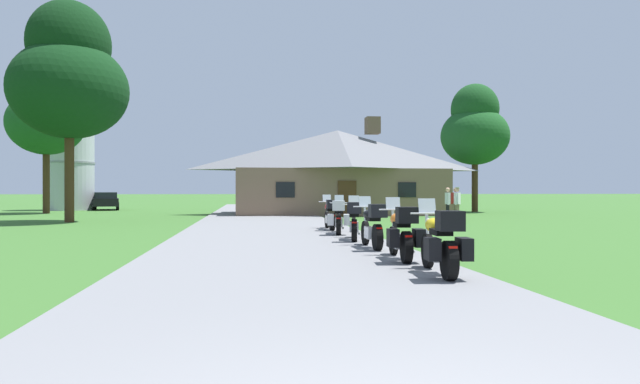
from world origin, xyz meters
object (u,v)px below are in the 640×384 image
motorcycle_yellow_nearest_to_camera (441,243)px  parked_black_suv_far_left (106,200)px  motorcycle_orange_second_in_row (402,234)px  bystander_white_shirt_by_tree (457,202)px  motorcycle_black_third_in_row (372,226)px  tree_left_far (46,114)px  motorcycle_red_farthest_in_row (330,214)px  bystander_white_shirt_near_lodge (448,203)px  motorcycle_yellow_fourth_in_row (354,221)px  bystander_red_shirt_beside_signpost (455,202)px  metal_silo_distant (70,157)px  tree_right_of_lodge (475,128)px  tree_left_near (69,76)px  motorcycle_green_fifth_in_row (339,218)px

motorcycle_yellow_nearest_to_camera → parked_black_suv_far_left: size_ratio=0.43×
motorcycle_orange_second_in_row → bystander_white_shirt_by_tree: bystander_white_shirt_by_tree is taller
motorcycle_black_third_in_row → tree_left_far: (-16.49, 25.16, 5.99)m
motorcycle_orange_second_in_row → motorcycle_red_farthest_in_row: 9.26m
motorcycle_black_third_in_row → bystander_white_shirt_by_tree: size_ratio=1.24×
motorcycle_black_third_in_row → tree_left_far: tree_left_far is taller
motorcycle_red_farthest_in_row → bystander_white_shirt_near_lodge: (6.55, 5.28, 0.31)m
motorcycle_orange_second_in_row → motorcycle_yellow_fourth_in_row: same height
bystander_red_shirt_beside_signpost → metal_silo_distant: bearing=21.5°
parked_black_suv_far_left → motorcycle_black_third_in_row: bearing=-79.0°
motorcycle_red_farthest_in_row → bystander_red_shirt_beside_signpost: 9.90m
tree_right_of_lodge → metal_silo_distant: size_ratio=1.10×
tree_left_near → tree_left_far: size_ratio=1.07×
tree_left_far → metal_silo_distant: size_ratio=1.19×
motorcycle_green_fifth_in_row → tree_left_far: 26.97m
bystander_white_shirt_near_lodge → motorcycle_orange_second_in_row: bearing=-11.2°
bystander_white_shirt_near_lodge → tree_left_near: 19.20m
motorcycle_orange_second_in_row → parked_black_suv_far_left: parked_black_suv_far_left is taller
bystander_red_shirt_beside_signpost → metal_silo_distant: (-24.40, 18.59, 3.25)m
motorcycle_green_fifth_in_row → bystander_white_shirt_by_tree: size_ratio=1.23×
motorcycle_yellow_fourth_in_row → tree_right_of_lodge: (13.04, 21.85, 5.39)m
motorcycle_green_fifth_in_row → motorcycle_red_farthest_in_row: size_ratio=1.00×
bystander_white_shirt_by_tree → tree_left_near: size_ratio=0.16×
bystander_white_shirt_by_tree → parked_black_suv_far_left: size_ratio=0.34×
bystander_white_shirt_near_lodge → tree_left_near: size_ratio=0.16×
motorcycle_yellow_fourth_in_row → tree_left_near: size_ratio=0.20×
bystander_white_shirt_near_lodge → metal_silo_distant: 30.95m
motorcycle_black_third_in_row → tree_left_near: size_ratio=0.20×
tree_left_near → parked_black_suv_far_left: bearing=98.6°
motorcycle_green_fifth_in_row → metal_silo_distant: (-16.95, 27.34, 3.57)m
parked_black_suv_far_left → tree_left_far: bearing=-121.4°
motorcycle_yellow_fourth_in_row → bystander_white_shirt_by_tree: bystander_white_shirt_by_tree is taller
motorcycle_orange_second_in_row → tree_left_near: 21.29m
parked_black_suv_far_left → tree_left_near: bearing=-94.6°
bystander_white_shirt_near_lodge → bystander_red_shirt_beside_signpost: 1.54m
motorcycle_orange_second_in_row → bystander_white_shirt_by_tree: bearing=69.3°
motorcycle_orange_second_in_row → bystander_white_shirt_near_lodge: size_ratio=1.25×
motorcycle_orange_second_in_row → motorcycle_red_farthest_in_row: same height
bystander_red_shirt_beside_signpost → tree_right_of_lodge: tree_right_of_lodge is taller
tree_right_of_lodge → bystander_white_shirt_near_lodge: bearing=-118.4°
motorcycle_black_third_in_row → bystander_white_shirt_by_tree: 13.88m
motorcycle_black_third_in_row → motorcycle_red_farthest_in_row: bearing=91.0°
motorcycle_orange_second_in_row → tree_left_far: tree_left_far is taller
motorcycle_black_third_in_row → motorcycle_red_farthest_in_row: (-0.07, 6.81, 0.00)m
bystander_white_shirt_near_lodge → motorcycle_black_third_in_row: bearing=-15.6°
motorcycle_yellow_fourth_in_row → tree_left_far: 28.77m
bystander_red_shirt_beside_signpost → tree_right_of_lodge: bearing=-58.8°
metal_silo_distant → motorcycle_red_farthest_in_row: bearing=-56.0°
parked_black_suv_far_left → tree_right_of_lodge: bearing=-28.8°
motorcycle_red_farthest_in_row → tree_left_near: bearing=148.2°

